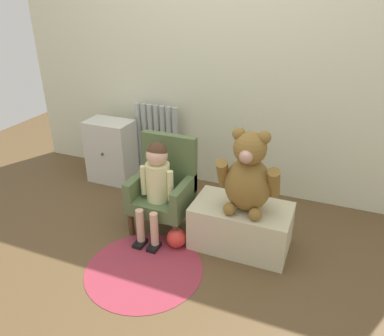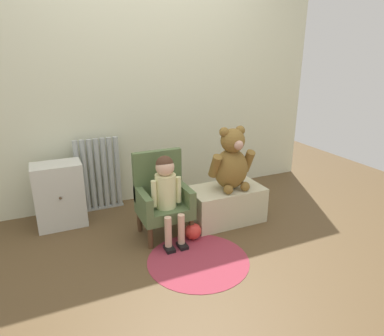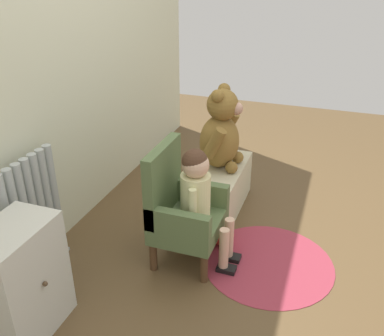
{
  "view_description": "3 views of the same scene",
  "coord_description": "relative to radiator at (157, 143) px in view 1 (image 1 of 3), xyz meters",
  "views": [
    {
      "loc": [
        0.95,
        -1.75,
        1.67
      ],
      "look_at": [
        0.08,
        0.38,
        0.54
      ],
      "focal_mm": 35.0,
      "sensor_mm": 36.0,
      "label": 1
    },
    {
      "loc": [
        -1.0,
        -2.1,
        1.5
      ],
      "look_at": [
        0.1,
        0.36,
        0.57
      ],
      "focal_mm": 32.0,
      "sensor_mm": 36.0,
      "label": 2
    },
    {
      "loc": [
        -2.11,
        -0.36,
        1.64
      ],
      "look_at": [
        0.09,
        0.42,
        0.48
      ],
      "focal_mm": 40.0,
      "sensor_mm": 36.0,
      "label": 3
    }
  ],
  "objects": [
    {
      "name": "low_bench",
      "position": [
        1.01,
        -0.72,
        -0.19
      ],
      "size": [
        0.67,
        0.38,
        0.32
      ],
      "primitive_type": "cube",
      "color": "beige",
      "rests_on": "ground_plane"
    },
    {
      "name": "floor_rug",
      "position": [
        0.5,
        -1.21,
        -0.35
      ],
      "size": [
        0.77,
        0.77,
        0.01
      ],
      "primitive_type": "cylinder",
      "color": "#932F3F",
      "rests_on": "ground_plane"
    },
    {
      "name": "child_armchair",
      "position": [
        0.4,
        -0.69,
        -0.02
      ],
      "size": [
        0.42,
        0.37,
        0.71
      ],
      "color": "#52673D",
      "rests_on": "ground_plane"
    },
    {
      "name": "toy_ball",
      "position": [
        0.59,
        -0.9,
        -0.29
      ],
      "size": [
        0.14,
        0.14,
        0.14
      ],
      "primitive_type": "sphere",
      "color": "red",
      "rests_on": "ground_plane"
    },
    {
      "name": "small_dresser",
      "position": [
        -0.38,
        -0.2,
        -0.07
      ],
      "size": [
        0.41,
        0.29,
        0.58
      ],
      "color": "beige",
      "rests_on": "ground_plane"
    },
    {
      "name": "large_teddy_bear",
      "position": [
        1.04,
        -0.74,
        0.21
      ],
      "size": [
        0.41,
        0.29,
        0.56
      ],
      "color": "brown",
      "rests_on": "low_bench"
    },
    {
      "name": "radiator",
      "position": [
        0.0,
        0.0,
        0.0
      ],
      "size": [
        0.43,
        0.05,
        0.72
      ],
      "color": "#A3AAA8",
      "rests_on": "ground_plane"
    },
    {
      "name": "child_figure",
      "position": [
        0.4,
        -0.81,
        0.11
      ],
      "size": [
        0.25,
        0.35,
        0.72
      ],
      "color": "beige",
      "rests_on": "ground_plane"
    },
    {
      "name": "ground_plane",
      "position": [
        0.56,
        -1.1,
        -0.36
      ],
      "size": [
        6.0,
        6.0,
        0.0
      ],
      "primitive_type": "plane",
      "color": "brown"
    },
    {
      "name": "back_wall",
      "position": [
        0.56,
        0.12,
        0.84
      ],
      "size": [
        3.8,
        0.05,
        2.4
      ],
      "primitive_type": "cube",
      "color": "beige",
      "rests_on": "ground_plane"
    }
  ]
}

